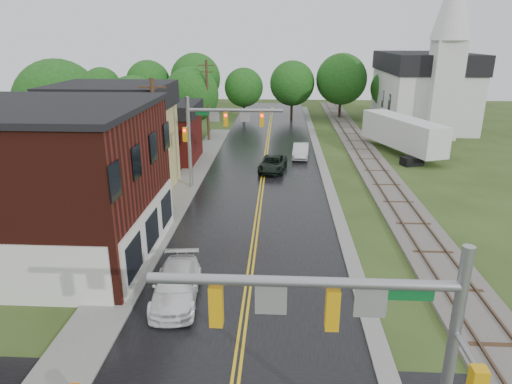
# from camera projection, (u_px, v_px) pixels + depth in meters

# --- Properties ---
(main_road) EXTENTS (10.00, 90.00, 0.02)m
(main_road) POSITION_uv_depth(u_px,v_px,m) (263.00, 178.00, 39.01)
(main_road) COLOR black
(main_road) RESTS_ON ground
(curb_right) EXTENTS (0.80, 70.00, 0.12)m
(curb_right) POSITION_uv_depth(u_px,v_px,m) (321.00, 163.00, 43.45)
(curb_right) COLOR gray
(curb_right) RESTS_ON ground
(sidewalk_left) EXTENTS (2.40, 50.00, 0.12)m
(sidewalk_left) POSITION_uv_depth(u_px,v_px,m) (179.00, 196.00, 34.61)
(sidewalk_left) COLOR gray
(sidewalk_left) RESTS_ON ground
(brick_building) EXTENTS (14.30, 10.30, 8.30)m
(brick_building) POSITION_uv_depth(u_px,v_px,m) (17.00, 183.00, 24.14)
(brick_building) COLOR #41150D
(brick_building) RESTS_ON ground
(yellow_house) EXTENTS (8.00, 7.00, 6.40)m
(yellow_house) POSITION_uv_depth(u_px,v_px,m) (117.00, 151.00, 34.75)
(yellow_house) COLOR tan
(yellow_house) RESTS_ON ground
(darkred_building) EXTENTS (7.00, 6.00, 4.40)m
(darkred_building) POSITION_uv_depth(u_px,v_px,m) (161.00, 138.00, 43.52)
(darkred_building) COLOR #3F0F0C
(darkred_building) RESTS_ON ground
(church) EXTENTS (10.40, 18.40, 20.00)m
(church) POSITION_uv_depth(u_px,v_px,m) (426.00, 82.00, 58.48)
(church) COLOR silver
(church) RESTS_ON ground
(railroad) EXTENTS (3.20, 80.00, 0.30)m
(railroad) POSITION_uv_depth(u_px,v_px,m) (370.00, 163.00, 43.18)
(railroad) COLOR #59544C
(railroad) RESTS_ON ground
(traffic_signal_near) EXTENTS (7.34, 0.30, 7.20)m
(traffic_signal_near) POSITION_uv_depth(u_px,v_px,m) (363.00, 329.00, 10.78)
(traffic_signal_near) COLOR gray
(traffic_signal_near) RESTS_ON ground
(traffic_signal_far) EXTENTS (7.34, 0.43, 7.20)m
(traffic_signal_far) POSITION_uv_depth(u_px,v_px,m) (216.00, 126.00, 34.73)
(traffic_signal_far) COLOR gray
(traffic_signal_far) RESTS_ON ground
(utility_pole_b) EXTENTS (1.80, 0.28, 9.00)m
(utility_pole_b) POSITION_uv_depth(u_px,v_px,m) (156.00, 144.00, 30.27)
(utility_pole_b) COLOR #382616
(utility_pole_b) RESTS_ON ground
(utility_pole_c) EXTENTS (1.80, 0.28, 9.00)m
(utility_pole_c) POSITION_uv_depth(u_px,v_px,m) (207.00, 99.00, 51.03)
(utility_pole_c) COLOR #382616
(utility_pole_c) RESTS_ON ground
(tree_left_b) EXTENTS (7.60, 7.60, 9.69)m
(tree_left_b) POSITION_uv_depth(u_px,v_px,m) (60.00, 105.00, 39.85)
(tree_left_b) COLOR black
(tree_left_b) RESTS_ON ground
(tree_left_c) EXTENTS (6.00, 6.00, 7.65)m
(tree_left_c) POSITION_uv_depth(u_px,v_px,m) (135.00, 106.00, 47.59)
(tree_left_c) COLOR black
(tree_left_c) RESTS_ON ground
(tree_left_e) EXTENTS (6.40, 6.40, 8.16)m
(tree_left_e) POSITION_uv_depth(u_px,v_px,m) (192.00, 96.00, 52.89)
(tree_left_e) COLOR black
(tree_left_e) RESTS_ON ground
(suv_dark) EXTENTS (2.74, 4.95, 1.31)m
(suv_dark) POSITION_uv_depth(u_px,v_px,m) (273.00, 164.00, 40.68)
(suv_dark) COLOR black
(suv_dark) RESTS_ON ground
(sedan_silver) EXTENTS (1.83, 4.36, 1.40)m
(sedan_silver) POSITION_uv_depth(u_px,v_px,m) (301.00, 151.00, 45.04)
(sedan_silver) COLOR silver
(sedan_silver) RESTS_ON ground
(pickup_white) EXTENTS (2.41, 5.07, 1.43)m
(pickup_white) POSITION_uv_depth(u_px,v_px,m) (176.00, 285.00, 20.85)
(pickup_white) COLOR white
(pickup_white) RESTS_ON ground
(semi_trailer) EXTENTS (6.29, 11.77, 3.70)m
(semi_trailer) POSITION_uv_depth(u_px,v_px,m) (402.00, 133.00, 46.02)
(semi_trailer) COLOR black
(semi_trailer) RESTS_ON ground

